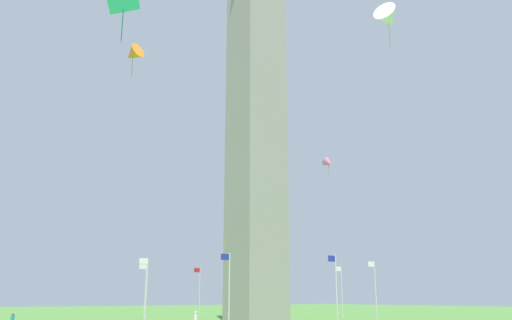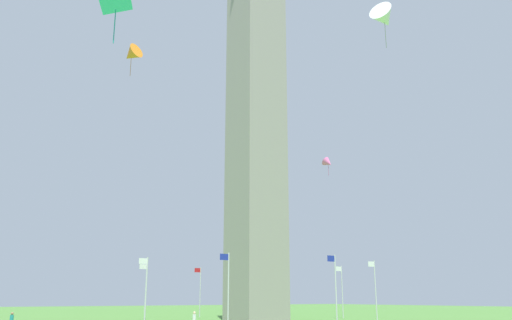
# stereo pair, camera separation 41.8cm
# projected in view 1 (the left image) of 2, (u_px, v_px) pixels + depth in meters

# --- Properties ---
(obelisk_monument) EXTENTS (6.28, 6.28, 57.06)m
(obelisk_monument) POSITION_uv_depth(u_px,v_px,m) (256.00, 110.00, 74.66)
(obelisk_monument) COLOR gray
(obelisk_monument) RESTS_ON ground
(flagpole_n) EXTENTS (1.12, 0.14, 7.38)m
(flagpole_n) POSITION_uv_depth(u_px,v_px,m) (146.00, 287.00, 60.14)
(flagpole_n) COLOR silver
(flagpole_n) RESTS_ON ground
(flagpole_ne) EXTENTS (1.12, 0.14, 7.38)m
(flagpole_ne) POSITION_uv_depth(u_px,v_px,m) (229.00, 285.00, 54.05)
(flagpole_ne) COLOR silver
(flagpole_ne) RESTS_ON ground
(flagpole_e) EXTENTS (1.12, 0.14, 7.38)m
(flagpole_e) POSITION_uv_depth(u_px,v_px,m) (336.00, 286.00, 56.39)
(flagpole_e) COLOR silver
(flagpole_e) RESTS_ON ground
(flagpole_se) EXTENTS (1.12, 0.14, 7.38)m
(flagpole_se) POSITION_uv_depth(u_px,v_px,m) (375.00, 288.00, 65.81)
(flagpole_se) COLOR silver
(flagpole_se) RESTS_ON ground
(flagpole_s) EXTENTS (1.12, 0.14, 7.38)m
(flagpole_s) POSITION_uv_depth(u_px,v_px,m) (341.00, 289.00, 76.78)
(flagpole_s) COLOR silver
(flagpole_s) RESTS_ON ground
(flagpole_sw) EXTENTS (1.12, 0.14, 7.38)m
(flagpole_sw) POSITION_uv_depth(u_px,v_px,m) (273.00, 290.00, 82.87)
(flagpole_sw) COLOR silver
(flagpole_sw) RESTS_ON ground
(flagpole_w) EXTENTS (1.12, 0.14, 7.38)m
(flagpole_w) POSITION_uv_depth(u_px,v_px,m) (199.00, 289.00, 80.53)
(flagpole_w) COLOR silver
(flagpole_w) RESTS_ON ground
(flagpole_nw) EXTENTS (1.12, 0.14, 7.38)m
(flagpole_nw) POSITION_uv_depth(u_px,v_px,m) (145.00, 288.00, 71.11)
(flagpole_nw) COLOR silver
(flagpole_nw) RESTS_ON ground
(kite_cyan_diamond) EXTENTS (1.59, 1.60, 1.88)m
(kite_cyan_diamond) POSITION_uv_depth(u_px,v_px,m) (124.00, 5.00, 20.82)
(kite_cyan_diamond) COLOR #33C6D1
(kite_orange_delta) EXTENTS (2.12, 2.28, 3.09)m
(kite_orange_delta) POSITION_uv_depth(u_px,v_px,m) (133.00, 54.00, 48.67)
(kite_orange_delta) COLOR orange
(kite_white_delta) EXTENTS (2.08, 1.88, 2.85)m
(kite_white_delta) POSITION_uv_depth(u_px,v_px,m) (388.00, 18.00, 31.87)
(kite_white_delta) COLOR white
(kite_pink_delta) EXTENTS (1.46, 1.73, 2.35)m
(kite_pink_delta) POSITION_uv_depth(u_px,v_px,m) (328.00, 163.00, 65.17)
(kite_pink_delta) COLOR pink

